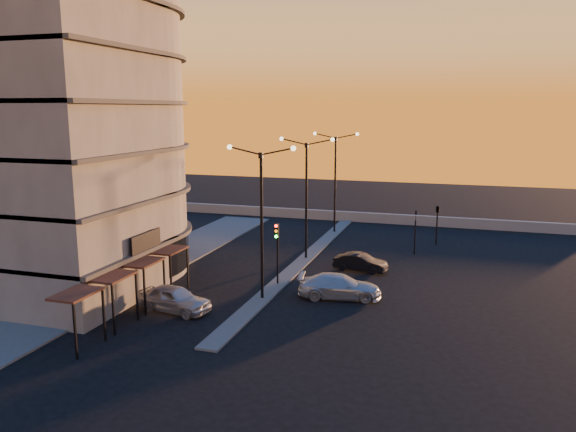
% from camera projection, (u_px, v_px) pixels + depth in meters
% --- Properties ---
extents(ground, '(120.00, 120.00, 0.00)m').
position_uv_depth(ground, '(262.00, 299.00, 34.74)').
color(ground, black).
rests_on(ground, ground).
extents(sidewalk_west, '(5.00, 40.00, 0.12)m').
position_uv_depth(sidewalk_west, '(148.00, 267.00, 41.58)').
color(sidewalk_west, '#4D4D4A').
rests_on(sidewalk_west, ground).
extents(median, '(1.20, 36.00, 0.12)m').
position_uv_depth(median, '(306.00, 258.00, 44.10)').
color(median, '#4D4D4A').
rests_on(median, ground).
extents(parapet, '(44.00, 0.50, 1.00)m').
position_uv_depth(parapet, '(366.00, 217.00, 58.41)').
color(parapet, gray).
rests_on(parapet, ground).
extents(building, '(14.35, 17.08, 25.00)m').
position_uv_depth(building, '(60.00, 104.00, 36.68)').
color(building, '#635E57').
rests_on(building, ground).
extents(streetlamp_near, '(4.32, 0.32, 9.51)m').
position_uv_depth(streetlamp_near, '(261.00, 210.00, 33.69)').
color(streetlamp_near, black).
rests_on(streetlamp_near, ground).
extents(streetlamp_mid, '(4.32, 0.32, 9.51)m').
position_uv_depth(streetlamp_mid, '(306.00, 188.00, 43.06)').
color(streetlamp_mid, black).
rests_on(streetlamp_mid, ground).
extents(streetlamp_far, '(4.32, 0.32, 9.51)m').
position_uv_depth(streetlamp_far, '(335.00, 174.00, 52.43)').
color(streetlamp_far, black).
rests_on(streetlamp_far, ground).
extents(traffic_light_main, '(0.28, 0.44, 4.25)m').
position_uv_depth(traffic_light_main, '(277.00, 244.00, 36.89)').
color(traffic_light_main, black).
rests_on(traffic_light_main, ground).
extents(signal_east_a, '(0.13, 0.16, 3.60)m').
position_uv_depth(signal_east_a, '(415.00, 231.00, 45.13)').
color(signal_east_a, black).
rests_on(signal_east_a, ground).
extents(signal_east_b, '(0.42, 1.99, 3.60)m').
position_uv_depth(signal_east_b, '(438.00, 209.00, 48.21)').
color(signal_east_b, black).
rests_on(signal_east_b, ground).
extents(car_hatchback, '(4.71, 2.47, 1.53)m').
position_uv_depth(car_hatchback, '(174.00, 299.00, 32.55)').
color(car_hatchback, '#ADAFB4').
rests_on(car_hatchback, ground).
extents(car_sedan, '(3.99, 1.81, 1.27)m').
position_uv_depth(car_sedan, '(360.00, 262.00, 40.73)').
color(car_sedan, black).
rests_on(car_sedan, ground).
extents(car_wagon, '(5.43, 2.98, 1.49)m').
position_uv_depth(car_wagon, '(340.00, 286.00, 34.87)').
color(car_wagon, '#B8BCC1').
rests_on(car_wagon, ground).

